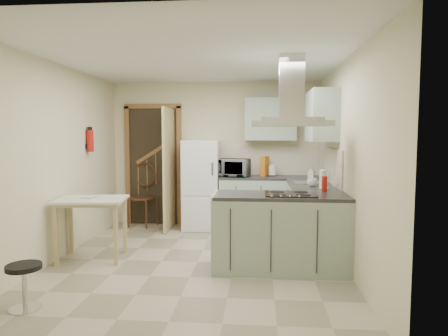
# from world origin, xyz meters

# --- Properties ---
(floor) EXTENTS (4.20, 4.20, 0.00)m
(floor) POSITION_xyz_m (0.00, 0.00, 0.00)
(floor) COLOR tan
(floor) RESTS_ON ground
(ceiling) EXTENTS (4.20, 4.20, 0.00)m
(ceiling) POSITION_xyz_m (0.00, 0.00, 2.50)
(ceiling) COLOR silver
(ceiling) RESTS_ON back_wall
(back_wall) EXTENTS (3.60, 0.00, 3.60)m
(back_wall) POSITION_xyz_m (0.00, 2.10, 1.25)
(back_wall) COLOR beige
(back_wall) RESTS_ON floor
(left_wall) EXTENTS (0.00, 4.20, 4.20)m
(left_wall) POSITION_xyz_m (-1.80, 0.00, 1.25)
(left_wall) COLOR beige
(left_wall) RESTS_ON floor
(right_wall) EXTENTS (0.00, 4.20, 4.20)m
(right_wall) POSITION_xyz_m (1.80, 0.00, 1.25)
(right_wall) COLOR beige
(right_wall) RESTS_ON floor
(doorway) EXTENTS (1.10, 0.12, 2.10)m
(doorway) POSITION_xyz_m (-1.10, 2.07, 1.05)
(doorway) COLOR brown
(doorway) RESTS_ON floor
(fridge) EXTENTS (0.60, 0.60, 1.50)m
(fridge) POSITION_xyz_m (-0.20, 1.80, 0.75)
(fridge) COLOR white
(fridge) RESTS_ON floor
(counter_back) EXTENTS (1.08, 0.60, 0.90)m
(counter_back) POSITION_xyz_m (0.66, 1.80, 0.45)
(counter_back) COLOR #9EB2A0
(counter_back) RESTS_ON floor
(counter_right) EXTENTS (0.60, 1.95, 0.90)m
(counter_right) POSITION_xyz_m (1.50, 1.12, 0.45)
(counter_right) COLOR #9EB2A0
(counter_right) RESTS_ON floor
(splashback) EXTENTS (1.68, 0.02, 0.50)m
(splashback) POSITION_xyz_m (0.96, 2.09, 1.15)
(splashback) COLOR beige
(splashback) RESTS_ON counter_back
(wall_cabinet_back) EXTENTS (0.85, 0.35, 0.70)m
(wall_cabinet_back) POSITION_xyz_m (0.95, 1.93, 1.85)
(wall_cabinet_back) COLOR #9EB2A0
(wall_cabinet_back) RESTS_ON back_wall
(wall_cabinet_right) EXTENTS (0.35, 0.90, 0.70)m
(wall_cabinet_right) POSITION_xyz_m (1.62, 0.85, 1.85)
(wall_cabinet_right) COLOR #9EB2A0
(wall_cabinet_right) RESTS_ON right_wall
(peninsula) EXTENTS (1.55, 0.65, 0.90)m
(peninsula) POSITION_xyz_m (1.02, -0.18, 0.45)
(peninsula) COLOR #9EB2A0
(peninsula) RESTS_ON floor
(hob) EXTENTS (0.58, 0.50, 0.01)m
(hob) POSITION_xyz_m (1.12, -0.18, 0.91)
(hob) COLOR black
(hob) RESTS_ON peninsula
(extractor_hood) EXTENTS (0.90, 0.55, 0.10)m
(extractor_hood) POSITION_xyz_m (1.12, -0.18, 1.72)
(extractor_hood) COLOR silver
(extractor_hood) RESTS_ON ceiling
(sink) EXTENTS (0.45, 0.40, 0.01)m
(sink) POSITION_xyz_m (1.50, 0.95, 0.91)
(sink) COLOR silver
(sink) RESTS_ON counter_right
(fire_extinguisher) EXTENTS (0.10, 0.10, 0.32)m
(fire_extinguisher) POSITION_xyz_m (-1.74, 0.90, 1.50)
(fire_extinguisher) COLOR #B2140F
(fire_extinguisher) RESTS_ON left_wall
(drop_leaf_table) EXTENTS (0.91, 0.72, 0.79)m
(drop_leaf_table) POSITION_xyz_m (-1.36, 0.01, 0.39)
(drop_leaf_table) COLOR tan
(drop_leaf_table) RESTS_ON floor
(bentwood_chair) EXTENTS (0.55, 0.55, 1.00)m
(bentwood_chair) POSITION_xyz_m (-1.24, 1.88, 0.50)
(bentwood_chair) COLOR #441D16
(bentwood_chair) RESTS_ON floor
(stool) EXTENTS (0.39, 0.39, 0.42)m
(stool) POSITION_xyz_m (-1.37, -1.47, 0.21)
(stool) COLOR black
(stool) RESTS_ON floor
(microwave) EXTENTS (0.59, 0.46, 0.29)m
(microwave) POSITION_xyz_m (0.33, 1.76, 1.05)
(microwave) COLOR black
(microwave) RESTS_ON counter_back
(kettle) EXTENTS (0.14, 0.14, 0.20)m
(kettle) POSITION_xyz_m (0.99, 1.86, 1.00)
(kettle) COLOR silver
(kettle) RESTS_ON counter_back
(cereal_box) EXTENTS (0.16, 0.24, 0.33)m
(cereal_box) POSITION_xyz_m (0.86, 1.90, 1.06)
(cereal_box) COLOR #BF6A16
(cereal_box) RESTS_ON counter_back
(soap_bottle) EXTENTS (0.12, 0.12, 0.20)m
(soap_bottle) POSITION_xyz_m (1.58, 1.45, 1.00)
(soap_bottle) COLOR #A0A0AB
(soap_bottle) RESTS_ON counter_right
(paper_towel) EXTENTS (0.12, 0.12, 0.26)m
(paper_towel) POSITION_xyz_m (1.59, 0.34, 1.03)
(paper_towel) COLOR white
(paper_towel) RESTS_ON counter_right
(cup) EXTENTS (0.14, 0.14, 0.11)m
(cup) POSITION_xyz_m (1.48, 0.55, 0.95)
(cup) COLOR silver
(cup) RESTS_ON counter_right
(red_bottle) EXTENTS (0.09, 0.09, 0.19)m
(red_bottle) POSITION_xyz_m (1.56, 0.06, 1.00)
(red_bottle) COLOR #B51E0F
(red_bottle) RESTS_ON peninsula
(book) EXTENTS (0.16, 0.20, 0.09)m
(book) POSITION_xyz_m (-1.48, 0.06, 0.83)
(book) COLOR #A44E36
(book) RESTS_ON drop_leaf_table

